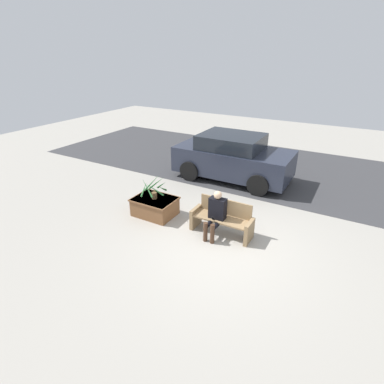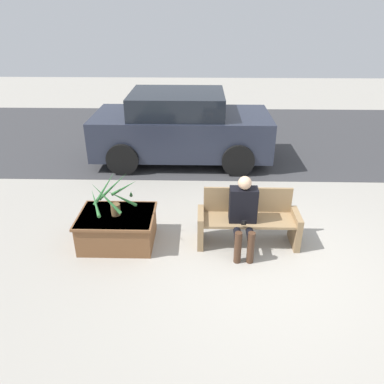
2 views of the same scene
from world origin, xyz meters
name	(u,v)px [view 1 (image 1 of 2)]	position (x,y,z in m)	size (l,w,h in m)	color
ground_plane	(222,246)	(0.00, 0.00, 0.00)	(30.00, 30.00, 0.00)	#9E998E
road_surface	(284,170)	(0.00, 5.76, 0.00)	(20.00, 6.00, 0.01)	#38383A
bench	(222,219)	(-0.25, 0.55, 0.39)	(1.53, 0.50, 0.84)	#8C704C
person_seated	(216,213)	(-0.35, 0.37, 0.62)	(0.40, 0.60, 1.16)	black
planter_box	(155,206)	(-2.24, 0.47, 0.27)	(1.14, 0.87, 0.50)	brown
potted_plant	(154,189)	(-2.25, 0.48, 0.78)	(0.73, 0.73, 0.60)	brown
parked_car	(233,157)	(-1.44, 3.97, 0.79)	(3.98, 1.98, 1.59)	#232838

